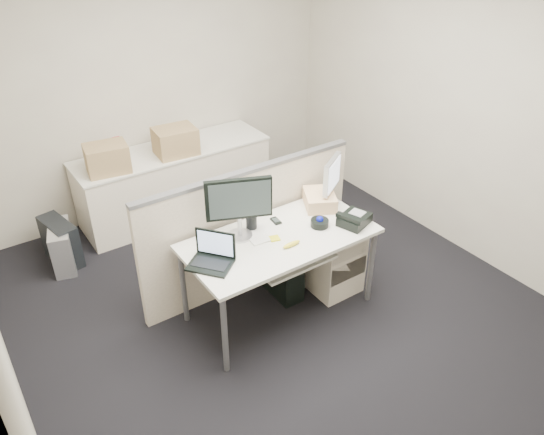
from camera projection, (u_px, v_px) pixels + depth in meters
floor at (279, 309)px, 4.47m from camera, size 4.00×4.50×0.01m
wall_back at (152, 83)px, 5.33m from camera, size 4.00×0.02×2.70m
wall_right at (464, 108)px, 4.72m from camera, size 0.02×4.50×2.70m
desk at (280, 244)px, 4.12m from camera, size 1.50×0.75×0.73m
keyboard_tray at (293, 260)px, 4.02m from camera, size 0.62×0.32×0.02m
drawer_pedestal at (328, 253)px, 4.60m from camera, size 0.40×0.55×0.65m
cubicle_partition at (250, 230)px, 4.49m from camera, size 2.00×0.06×1.10m
back_counter at (175, 182)px, 5.63m from camera, size 2.00×0.60×0.72m
monitor_main at (239, 209)px, 3.96m from camera, size 0.54×0.37×0.50m
monitor_small at (331, 182)px, 4.41m from camera, size 0.37×0.32×0.41m
laptop at (209, 253)px, 3.71m from camera, size 0.37×0.38×0.23m
trackball at (320, 223)px, 4.20m from camera, size 0.18×0.18×0.06m
desk_phone at (354, 220)px, 4.23m from camera, size 0.30×0.27×0.08m
paper_stack at (258, 234)px, 4.11m from camera, size 0.22×0.27×0.01m
sticky_pad at (275, 238)px, 4.06m from camera, size 0.09×0.09×0.01m
travel_mug at (251, 219)px, 4.13m from camera, size 0.11×0.11×0.18m
banana at (291, 244)px, 3.97m from camera, size 0.16×0.04×0.04m
cellphone at (276, 221)px, 4.27m from camera, size 0.07×0.11×0.01m
manila_folders at (320, 199)px, 4.46m from camera, size 0.37×0.39×0.12m
keyboard at (285, 257)px, 4.01m from camera, size 0.53×0.33×0.03m
pc_tower_desk at (280, 270)px, 4.56m from camera, size 0.20×0.48×0.44m
pc_tower_spare_dark at (61, 242)px, 4.94m from camera, size 0.27×0.49×0.43m
pc_tower_spare_silver at (62, 247)px, 4.88m from camera, size 0.29×0.48×0.42m
cardboard_box_left at (107, 159)px, 4.94m from camera, size 0.42×0.34×0.29m
cardboard_box_right at (176, 142)px, 5.28m from camera, size 0.43×0.35×0.29m
red_binder at (122, 155)px, 5.03m from camera, size 0.09×0.30×0.27m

